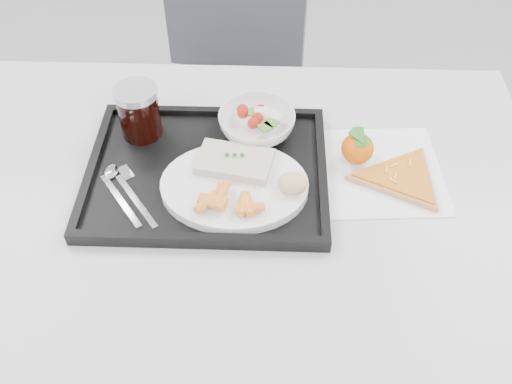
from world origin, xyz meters
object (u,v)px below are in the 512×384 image
chair (233,73)px  tray (207,173)px  dinner_plate (234,186)px  salad_bowl (257,124)px  tangerine (358,148)px  cola_glass (139,111)px  pizza_slice (402,178)px  table (231,215)px

chair → tray: size_ratio=2.07×
dinner_plate → tray: bearing=139.3°
salad_bowl → tray: bearing=-129.5°
tangerine → chair: bearing=116.0°
cola_glass → tray: bearing=-36.4°
tray → pizza_slice: size_ratio=2.07×
tray → pizza_slice: bearing=-0.5°
chair → pizza_slice: (0.36, -0.63, 0.22)m
cola_glass → pizza_slice: 0.52m
chair → tangerine: chair is taller
salad_bowl → cola_glass: cola_glass is taller
chair → cola_glass: chair is taller
chair → tray: (-0.00, -0.63, 0.22)m
table → tray: bearing=138.5°
dinner_plate → cola_glass: bearing=142.3°
table → pizza_slice: size_ratio=5.53×
cola_glass → tangerine: 0.43m
chair → salad_bowl: bearing=-80.4°
dinner_plate → pizza_slice: bearing=8.0°
chair → cola_glass: size_ratio=8.61×
table → tray: 0.10m
table → cola_glass: size_ratio=11.11×
dinner_plate → pizza_slice: 0.32m
table → dinner_plate: (0.01, -0.01, 0.09)m
cola_glass → pizza_slice: bearing=-11.8°
salad_bowl → pizza_slice: 0.30m
tray → pizza_slice: (0.37, -0.00, 0.00)m
table → dinner_plate: dinner_plate is taller
tray → pizza_slice: tray is taller
dinner_plate → salad_bowl: 0.16m
tray → cola_glass: 0.18m
chair → tray: 0.66m
salad_bowl → pizza_slice: salad_bowl is taller
tray → tangerine: 0.29m
salad_bowl → cola_glass: 0.23m
chair → salad_bowl: size_ratio=6.11×
dinner_plate → table: bearing=143.4°
cola_glass → pizza_slice: cola_glass is taller
salad_bowl → cola_glass: size_ratio=1.41×
tray → chair: bearing=89.7°
dinner_plate → cola_glass: 0.25m
salad_bowl → tangerine: 0.20m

